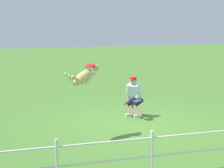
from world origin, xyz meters
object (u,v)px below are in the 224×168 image
object	(u,v)px
person	(134,96)
frisbee_flying	(90,65)
frisbee_held	(137,101)
dog	(84,76)

from	to	relation	value
person	frisbee_flying	world-z (taller)	frisbee_flying
person	frisbee_flying	distance (m)	2.68
frisbee_flying	frisbee_held	size ratio (longest dim) A/B	0.98
dog	frisbee_held	size ratio (longest dim) A/B	3.63
dog	frisbee_flying	size ratio (longest dim) A/B	3.72
person	frisbee_held	world-z (taller)	person
dog	frisbee_held	world-z (taller)	dog
person	frisbee_held	distance (m)	0.40
person	frisbee_held	bearing A→B (deg)	38.35
dog	frisbee_flying	bearing A→B (deg)	1.67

